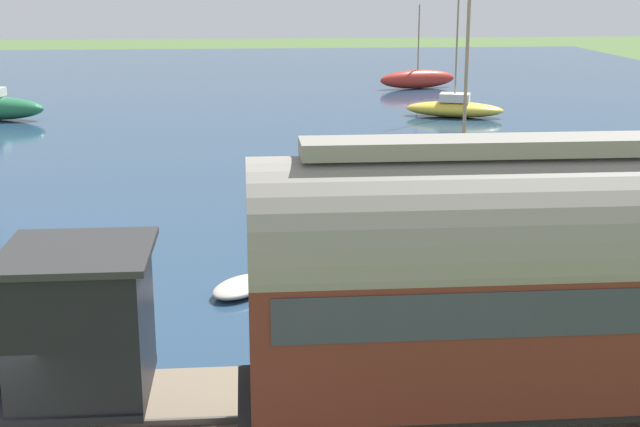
# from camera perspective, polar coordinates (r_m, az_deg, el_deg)

# --- Properties ---
(harbor_water) EXTENTS (80.00, 80.00, 0.01)m
(harbor_water) POSITION_cam_1_polar(r_m,az_deg,el_deg) (56.09, -9.10, 7.21)
(harbor_water) COLOR navy
(harbor_water) RESTS_ON ground
(passenger_coach) EXTENTS (2.43, 9.48, 4.60)m
(passenger_coach) POSITION_cam_1_polar(r_m,az_deg,el_deg) (13.72, 14.79, -3.83)
(passenger_coach) COLOR black
(passenger_coach) RESTS_ON rail_embankment
(sailboat_red) EXTENTS (2.77, 5.68, 5.55)m
(sailboat_red) POSITION_cam_1_polar(r_m,az_deg,el_deg) (61.36, 6.26, 8.56)
(sailboat_red) COLOR #B72D23
(sailboat_red) RESTS_ON harbor_water
(sailboat_black) EXTENTS (3.27, 6.05, 7.96)m
(sailboat_black) POSITION_cam_1_polar(r_m,az_deg,el_deg) (26.43, 8.98, 0.14)
(sailboat_black) COLOR black
(sailboat_black) RESTS_ON harbor_water
(sailboat_yellow) EXTENTS (3.41, 5.53, 9.19)m
(sailboat_yellow) POSITION_cam_1_polar(r_m,az_deg,el_deg) (48.92, 8.60, 6.73)
(sailboat_yellow) COLOR gold
(sailboat_yellow) RESTS_ON harbor_water
(rowboat_off_pier) EXTENTS (1.56, 1.97, 0.36)m
(rowboat_off_pier) POSITION_cam_1_polar(r_m,az_deg,el_deg) (22.22, 3.08, -3.93)
(rowboat_off_pier) COLOR silver
(rowboat_off_pier) RESTS_ON harbor_water
(rowboat_near_shore) EXTENTS (2.13, 1.92, 0.32)m
(rowboat_near_shore) POSITION_cam_1_polar(r_m,az_deg,el_deg) (21.50, -5.05, -4.68)
(rowboat_near_shore) COLOR #B7B2A3
(rowboat_near_shore) RESTS_ON harbor_water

